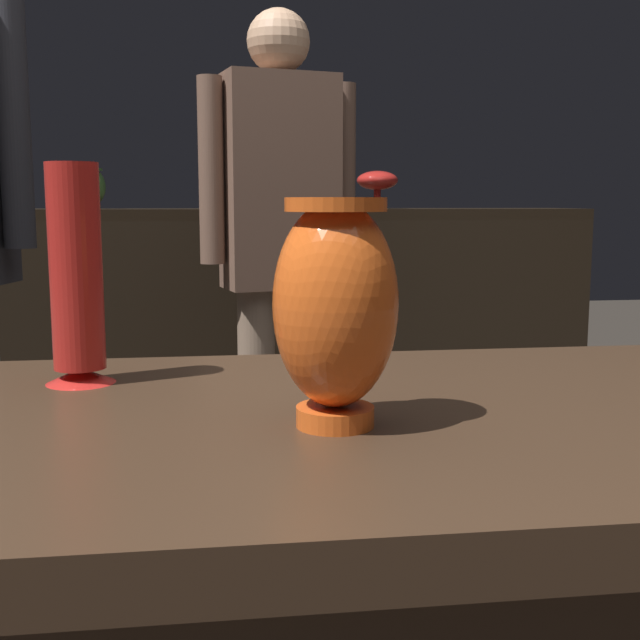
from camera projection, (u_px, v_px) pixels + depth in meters
name	position (u px, v px, depth m)	size (l,w,h in m)	color
back_display_shelf	(238.00, 341.00, 3.03)	(2.60, 0.40, 0.99)	black
vase_centerpiece	(335.00, 305.00, 0.76)	(0.12, 0.12, 0.22)	#E55B1E
vase_tall_behind	(77.00, 280.00, 0.95)	(0.08, 0.08, 0.26)	red
shelf_vase_center	(236.00, 186.00, 2.94)	(0.13, 0.13, 0.12)	red
shelf_vase_left	(92.00, 187.00, 2.93)	(0.10, 0.10, 0.15)	#477A38
shelf_vase_right	(377.00, 182.00, 2.96)	(0.15, 0.15, 0.14)	red
visitor_center_back	(280.00, 239.00, 2.33)	(0.46, 0.25, 1.55)	#846B56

